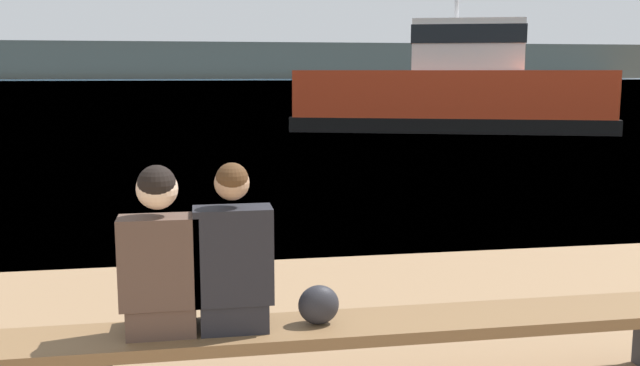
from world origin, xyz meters
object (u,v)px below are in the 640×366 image
(person_left, at_px, (160,259))
(person_right, at_px, (233,259))
(bench_main, at_px, (96,351))
(shopping_bag, at_px, (319,305))
(tugboat_red, at_px, (452,95))

(person_left, bearing_deg, person_right, 0.22)
(bench_main, distance_m, shopping_bag, 1.26)
(bench_main, bearing_deg, person_left, -0.36)
(person_right, xyz_separation_m, tugboat_red, (8.16, 18.55, 0.28))
(bench_main, relative_size, tugboat_red, 0.71)
(person_left, bearing_deg, bench_main, 179.64)
(tugboat_red, bearing_deg, person_left, 173.69)
(person_left, bearing_deg, shopping_bag, 0.16)
(person_right, bearing_deg, tugboat_red, 66.25)
(tugboat_red, bearing_deg, shopping_bag, 175.98)
(shopping_bag, xyz_separation_m, tugboat_red, (7.67, 18.54, 0.57))
(person_right, distance_m, tugboat_red, 20.26)
(bench_main, distance_m, person_left, 0.62)
(shopping_bag, bearing_deg, tugboat_red, 67.52)
(bench_main, height_order, person_left, person_left)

